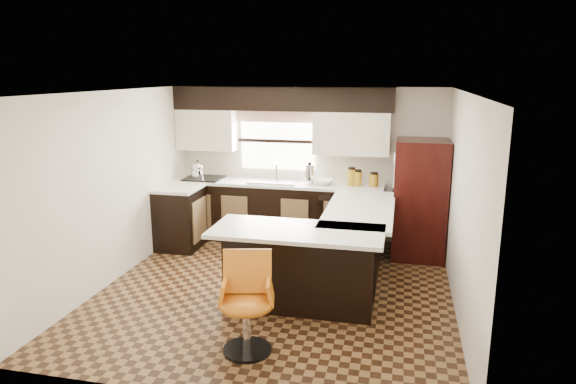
% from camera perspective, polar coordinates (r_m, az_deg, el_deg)
% --- Properties ---
extents(floor, '(4.40, 4.40, 0.00)m').
position_cam_1_polar(floor, '(6.42, -1.37, -10.88)').
color(floor, '#49301A').
rests_on(floor, ground).
extents(ceiling, '(4.40, 4.40, 0.00)m').
position_cam_1_polar(ceiling, '(5.86, -1.50, 11.06)').
color(ceiling, silver).
rests_on(ceiling, wall_back).
extents(wall_back, '(4.40, 0.00, 4.40)m').
position_cam_1_polar(wall_back, '(8.14, 2.33, 3.16)').
color(wall_back, beige).
rests_on(wall_back, floor).
extents(wall_front, '(4.40, 0.00, 4.40)m').
position_cam_1_polar(wall_front, '(4.02, -9.11, -7.63)').
color(wall_front, beige).
rests_on(wall_front, floor).
extents(wall_left, '(0.00, 4.40, 4.40)m').
position_cam_1_polar(wall_left, '(6.84, -18.77, 0.52)').
color(wall_left, beige).
rests_on(wall_left, floor).
extents(wall_right, '(0.00, 4.40, 4.40)m').
position_cam_1_polar(wall_right, '(5.90, 18.79, -1.44)').
color(wall_right, beige).
rests_on(wall_right, floor).
extents(base_cab_back, '(3.30, 0.60, 0.90)m').
position_cam_1_polar(base_cab_back, '(8.11, -1.24, -2.31)').
color(base_cab_back, black).
rests_on(base_cab_back, floor).
extents(base_cab_left, '(0.60, 0.70, 0.90)m').
position_cam_1_polar(base_cab_left, '(7.95, -11.88, -2.91)').
color(base_cab_left, black).
rests_on(base_cab_left, floor).
extents(counter_back, '(3.30, 0.60, 0.04)m').
position_cam_1_polar(counter_back, '(7.99, -1.25, 0.96)').
color(counter_back, silver).
rests_on(counter_back, base_cab_back).
extents(counter_left, '(0.60, 0.70, 0.04)m').
position_cam_1_polar(counter_left, '(7.83, -12.04, 0.41)').
color(counter_left, silver).
rests_on(counter_left, base_cab_left).
extents(soffit, '(3.40, 0.35, 0.36)m').
position_cam_1_polar(soffit, '(7.93, -0.73, 10.33)').
color(soffit, black).
rests_on(soffit, wall_back).
extents(upper_cab_left, '(0.94, 0.35, 0.64)m').
position_cam_1_polar(upper_cab_left, '(8.34, -8.96, 6.86)').
color(upper_cab_left, beige).
rests_on(upper_cab_left, wall_back).
extents(upper_cab_right, '(1.14, 0.35, 0.64)m').
position_cam_1_polar(upper_cab_right, '(7.80, 7.08, 6.49)').
color(upper_cab_right, beige).
rests_on(upper_cab_right, wall_back).
extents(window_pane, '(1.20, 0.02, 0.90)m').
position_cam_1_polar(window_pane, '(8.17, -1.15, 5.69)').
color(window_pane, white).
rests_on(window_pane, wall_back).
extents(valance, '(1.30, 0.06, 0.18)m').
position_cam_1_polar(valance, '(8.09, -1.23, 8.39)').
color(valance, '#D19B93').
rests_on(valance, wall_back).
extents(sink, '(0.75, 0.45, 0.03)m').
position_cam_1_polar(sink, '(7.98, -1.64, 1.21)').
color(sink, '#B2B2B7').
rests_on(sink, counter_back).
extents(dishwasher, '(0.58, 0.03, 0.78)m').
position_cam_1_polar(dishwasher, '(7.67, 5.54, -3.43)').
color(dishwasher, black).
rests_on(dishwasher, floor).
extents(cooktop, '(0.58, 0.50, 0.02)m').
position_cam_1_polar(cooktop, '(8.33, -9.33, 1.53)').
color(cooktop, black).
rests_on(cooktop, counter_back).
extents(peninsula_long, '(0.60, 1.95, 0.90)m').
position_cam_1_polar(peninsula_long, '(6.69, 7.46, -5.82)').
color(peninsula_long, black).
rests_on(peninsula_long, floor).
extents(peninsula_return, '(1.65, 0.60, 0.90)m').
position_cam_1_polar(peninsula_return, '(5.85, 1.37, -8.55)').
color(peninsula_return, black).
rests_on(peninsula_return, floor).
extents(counter_pen_long, '(0.84, 1.95, 0.04)m').
position_cam_1_polar(counter_pen_long, '(6.55, 8.01, -1.93)').
color(counter_pen_long, silver).
rests_on(counter_pen_long, peninsula_long).
extents(counter_pen_return, '(1.89, 0.84, 0.04)m').
position_cam_1_polar(counter_pen_return, '(5.61, 1.02, -4.38)').
color(counter_pen_return, silver).
rests_on(counter_pen_return, peninsula_return).
extents(refrigerator, '(0.73, 0.70, 1.70)m').
position_cam_1_polar(refrigerator, '(7.52, 14.45, -0.81)').
color(refrigerator, black).
rests_on(refrigerator, floor).
extents(bar_chair, '(0.61, 0.61, 0.96)m').
position_cam_1_polar(bar_chair, '(4.96, -4.65, -12.43)').
color(bar_chair, orange).
rests_on(bar_chair, floor).
extents(kettle, '(0.20, 0.20, 0.28)m').
position_cam_1_polar(kettle, '(8.34, -9.99, 2.57)').
color(kettle, silver).
rests_on(kettle, cooktop).
extents(percolator, '(0.15, 0.15, 0.30)m').
position_cam_1_polar(percolator, '(7.85, 2.39, 2.01)').
color(percolator, silver).
rests_on(percolator, counter_back).
extents(mixing_bowl, '(0.33, 0.33, 0.08)m').
position_cam_1_polar(mixing_bowl, '(7.84, 3.91, 1.14)').
color(mixing_bowl, white).
rests_on(mixing_bowl, counter_back).
extents(canister_large, '(0.13, 0.13, 0.25)m').
position_cam_1_polar(canister_large, '(7.79, 7.06, 1.64)').
color(canister_large, '#9A7317').
rests_on(canister_large, counter_back).
extents(canister_med, '(0.13, 0.13, 0.21)m').
position_cam_1_polar(canister_med, '(7.79, 7.75, 1.48)').
color(canister_med, '#9A7317').
rests_on(canister_med, counter_back).
extents(canister_small, '(0.14, 0.14, 0.18)m').
position_cam_1_polar(canister_small, '(7.78, 9.50, 1.29)').
color(canister_small, '#9A7317').
rests_on(canister_small, counter_back).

